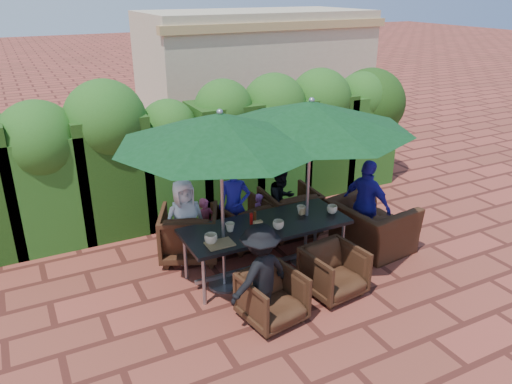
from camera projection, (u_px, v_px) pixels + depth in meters
name	position (u px, v px, depth m)	size (l,w,h in m)	color
ground	(259.00, 271.00, 7.19)	(80.00, 80.00, 0.00)	brown
dining_table	(266.00, 229.00, 6.93)	(2.35, 0.90, 0.75)	black
umbrella_left	(220.00, 129.00, 6.01)	(2.63, 2.63, 2.46)	gray
umbrella_right	(311.00, 116.00, 6.61)	(2.75, 2.75, 2.46)	gray
chair_far_left	(189.00, 231.00, 7.41)	(0.83, 0.78, 0.86)	black
chair_far_mid	(244.00, 221.00, 7.81)	(0.77, 0.72, 0.79)	black
chair_far_right	(290.00, 209.00, 8.16)	(0.83, 0.77, 0.85)	black
chair_near_left	(272.00, 295.00, 6.02)	(0.68, 0.64, 0.70)	black
chair_near_right	(334.00, 269.00, 6.56)	(0.70, 0.66, 0.72)	black
chair_end_right	(372.00, 218.00, 7.66)	(1.15, 0.75, 1.01)	black
adult_far_left	(185.00, 221.00, 7.28)	(0.62, 0.37, 1.27)	white
adult_far_mid	(234.00, 207.00, 7.62)	(0.49, 0.40, 1.37)	#231DA1
adult_far_right	(282.00, 201.00, 8.10)	(0.55, 0.34, 1.15)	black
adult_near_left	(260.00, 275.00, 5.88)	(0.83, 0.38, 1.30)	black
adult_end_right	(366.00, 205.00, 7.61)	(0.84, 0.42, 1.42)	#231DA1
child_left	(206.00, 225.00, 7.62)	(0.31, 0.25, 0.86)	#E04F7C
child_right	(260.00, 216.00, 8.02)	(0.27, 0.22, 0.76)	#984CA5
pedestrian_a	(243.00, 132.00, 11.00)	(1.53, 0.55, 1.64)	green
pedestrian_b	(274.00, 125.00, 11.54)	(0.78, 0.48, 1.63)	#E04F7C
pedestrian_c	(294.00, 123.00, 11.89)	(0.98, 0.45, 1.54)	#94959C
cup_a	(211.00, 239.00, 6.37)	(0.17, 0.17, 0.13)	beige
cup_b	(230.00, 227.00, 6.70)	(0.13, 0.13, 0.12)	beige
cup_c	(278.00, 225.00, 6.76)	(0.16, 0.16, 0.12)	beige
cup_d	(301.00, 210.00, 7.22)	(0.13, 0.13, 0.12)	beige
cup_e	(332.00, 209.00, 7.22)	(0.15, 0.15, 0.12)	beige
ketchup_bottle	(251.00, 219.00, 6.88)	(0.04, 0.04, 0.17)	#B20C0A
sauce_bottle	(255.00, 217.00, 6.94)	(0.04, 0.04, 0.17)	#4C230C
serving_tray	(220.00, 244.00, 6.37)	(0.35, 0.25, 0.02)	olive
number_block_left	(258.00, 224.00, 6.80)	(0.12, 0.06, 0.10)	tan
number_block_right	(303.00, 211.00, 7.20)	(0.12, 0.06, 0.10)	tan
hedge_wall	(188.00, 141.00, 8.51)	(9.10, 1.60, 2.51)	black
building	(255.00, 71.00, 13.80)	(6.20, 3.08, 3.20)	#C7B794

